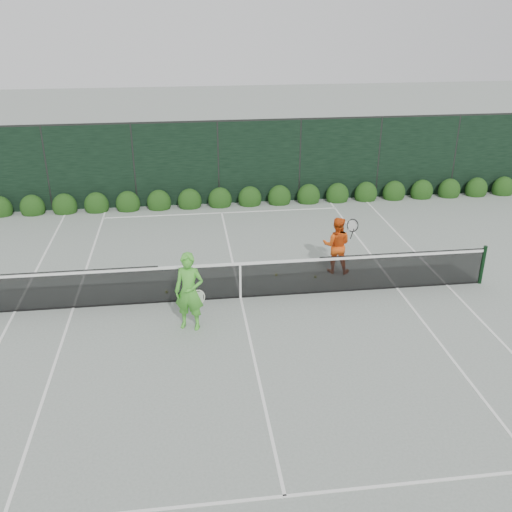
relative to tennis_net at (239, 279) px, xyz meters
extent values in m
plane|color=gray|center=(0.02, 0.00, -0.53)|extent=(80.00, 80.00, 0.00)
cylinder|color=black|center=(6.42, 0.00, 0.00)|extent=(0.10, 0.10, 1.07)
cube|color=black|center=(-4.18, 0.00, -0.02)|extent=(4.40, 0.01, 1.02)
cube|color=black|center=(0.02, 0.00, -0.05)|extent=(4.00, 0.01, 0.96)
cube|color=black|center=(4.22, 0.00, -0.02)|extent=(4.40, 0.01, 1.02)
cube|color=white|center=(0.02, 0.00, 0.41)|extent=(12.80, 0.03, 0.07)
cube|color=black|center=(0.02, 0.00, -0.51)|extent=(12.80, 0.02, 0.04)
cube|color=white|center=(0.02, 0.00, -0.07)|extent=(0.05, 0.03, 0.91)
imported|color=green|center=(-1.25, -1.27, 0.39)|extent=(0.78, 0.63, 1.84)
torus|color=white|center=(-1.05, -1.17, 0.18)|extent=(0.30, 0.04, 0.30)
cylinder|color=black|center=(-1.05, -1.17, -0.06)|extent=(0.10, 0.03, 0.30)
imported|color=#E55113|center=(2.79, 1.20, 0.26)|extent=(0.92, 0.80, 1.59)
torus|color=black|center=(3.14, 1.00, 0.89)|extent=(0.30, 0.12, 0.30)
cylinder|color=black|center=(3.14, 1.00, 0.65)|extent=(0.10, 0.03, 0.30)
cube|color=white|center=(-5.46, 0.00, -0.53)|extent=(0.06, 23.77, 0.01)
cube|color=white|center=(5.51, 0.00, -0.53)|extent=(0.06, 23.77, 0.01)
cube|color=white|center=(-4.09, 0.00, -0.53)|extent=(0.06, 23.77, 0.01)
cube|color=white|center=(4.14, 0.00, -0.53)|extent=(0.06, 23.77, 0.01)
cube|color=white|center=(0.02, 11.88, -0.53)|extent=(11.03, 0.06, 0.01)
cube|color=white|center=(0.02, 6.40, -0.53)|extent=(8.23, 0.06, 0.01)
cube|color=white|center=(0.02, -6.40, -0.53)|extent=(8.23, 0.06, 0.01)
cube|color=white|center=(0.02, 0.00, -0.53)|extent=(0.06, 12.80, 0.01)
cube|color=black|center=(0.02, 7.50, 0.97)|extent=(32.00, 0.06, 3.00)
cube|color=#262826|center=(0.02, 7.50, 2.50)|extent=(32.00, 0.06, 0.06)
cylinder|color=#262826|center=(-5.98, 7.50, 0.97)|extent=(0.08, 0.08, 3.00)
cylinder|color=#262826|center=(-2.98, 7.50, 0.97)|extent=(0.08, 0.08, 3.00)
cylinder|color=#262826|center=(0.02, 7.50, 0.97)|extent=(0.08, 0.08, 3.00)
cylinder|color=#262826|center=(3.02, 7.50, 0.97)|extent=(0.08, 0.08, 3.00)
cylinder|color=#262826|center=(6.02, 7.50, 0.97)|extent=(0.08, 0.08, 3.00)
cylinder|color=#262826|center=(9.02, 7.50, 0.97)|extent=(0.08, 0.08, 3.00)
ellipsoid|color=#10360E|center=(-7.68, 7.15, -0.30)|extent=(0.86, 0.65, 0.94)
ellipsoid|color=#10360E|center=(-6.58, 7.15, -0.30)|extent=(0.86, 0.65, 0.94)
ellipsoid|color=#10360E|center=(-5.48, 7.15, -0.30)|extent=(0.86, 0.65, 0.94)
ellipsoid|color=#10360E|center=(-4.38, 7.15, -0.30)|extent=(0.86, 0.65, 0.94)
ellipsoid|color=#10360E|center=(-3.28, 7.15, -0.30)|extent=(0.86, 0.65, 0.94)
ellipsoid|color=#10360E|center=(-2.18, 7.15, -0.30)|extent=(0.86, 0.65, 0.94)
ellipsoid|color=#10360E|center=(-1.08, 7.15, -0.30)|extent=(0.86, 0.65, 0.94)
ellipsoid|color=#10360E|center=(0.02, 7.15, -0.30)|extent=(0.86, 0.65, 0.94)
ellipsoid|color=#10360E|center=(1.12, 7.15, -0.30)|extent=(0.86, 0.65, 0.94)
ellipsoid|color=#10360E|center=(2.22, 7.15, -0.30)|extent=(0.86, 0.65, 0.94)
ellipsoid|color=#10360E|center=(3.32, 7.15, -0.30)|extent=(0.86, 0.65, 0.94)
ellipsoid|color=#10360E|center=(4.42, 7.15, -0.30)|extent=(0.86, 0.65, 0.94)
ellipsoid|color=#10360E|center=(5.52, 7.15, -0.30)|extent=(0.86, 0.65, 0.94)
ellipsoid|color=#10360E|center=(6.62, 7.15, -0.30)|extent=(0.86, 0.65, 0.94)
ellipsoid|color=#10360E|center=(7.72, 7.15, -0.30)|extent=(0.86, 0.65, 0.94)
ellipsoid|color=#10360E|center=(8.82, 7.15, -0.30)|extent=(0.86, 0.65, 0.94)
ellipsoid|color=#10360E|center=(9.92, 7.15, -0.30)|extent=(0.86, 0.65, 0.94)
ellipsoid|color=#10360E|center=(11.02, 7.15, -0.30)|extent=(0.86, 0.65, 0.94)
sphere|color=#D3E432|center=(2.16, 0.87, -0.50)|extent=(0.07, 0.07, 0.07)
sphere|color=#D3E432|center=(-1.41, 0.85, -0.50)|extent=(0.07, 0.07, 0.07)
sphere|color=#D3E432|center=(-1.83, 0.50, -0.50)|extent=(0.07, 0.07, 0.07)
sphere|color=#D3E432|center=(1.12, 1.13, -0.50)|extent=(0.07, 0.07, 0.07)
sphere|color=#D3E432|center=(-1.31, 1.17, -0.50)|extent=(0.07, 0.07, 0.07)
camera|label=1|loc=(-1.23, -12.68, 6.31)|focal=40.00mm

